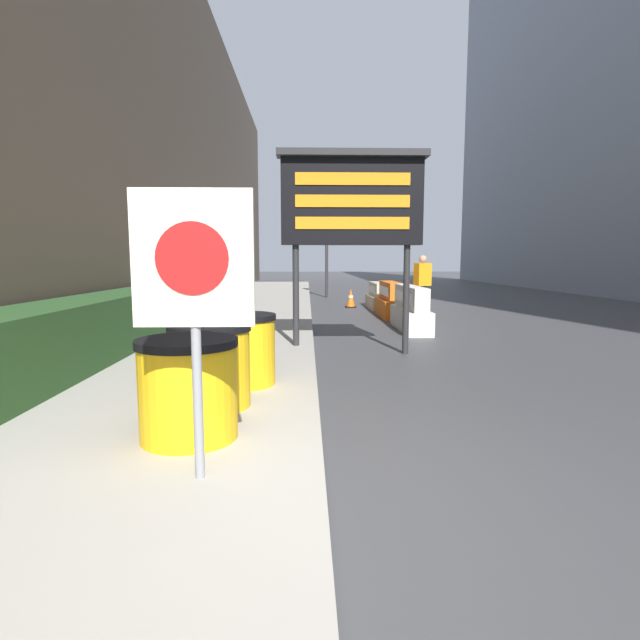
{
  "coord_description": "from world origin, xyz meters",
  "views": [
    {
      "loc": [
        -0.11,
        -2.81,
        1.49
      ],
      "look_at": [
        0.17,
        7.82,
        0.2
      ],
      "focal_mm": 28.0,
      "sensor_mm": 36.0,
      "label": 1
    }
  ],
  "objects": [
    {
      "name": "hedge_strip",
      "position": [
        -3.07,
        4.09,
        0.56
      ],
      "size": [
        0.9,
        7.21,
        0.83
      ],
      "color": "#284C23",
      "rests_on": "sidewalk_left"
    },
    {
      "name": "barrel_drum_middle",
      "position": [
        -1.0,
        1.71,
        0.53
      ],
      "size": [
        0.76,
        0.76,
        0.76
      ],
      "color": "yellow",
      "rests_on": "sidewalk_left"
    },
    {
      "name": "traffic_cone_near",
      "position": [
        1.26,
        12.7,
        0.29
      ],
      "size": [
        0.33,
        0.33,
        0.59
      ],
      "color": "black",
      "rests_on": "ground_plane"
    },
    {
      "name": "barrel_drum_foreground",
      "position": [
        -1.0,
        0.88,
        0.53
      ],
      "size": [
        0.76,
        0.76,
        0.76
      ],
      "color": "yellow",
      "rests_on": "sidewalk_left"
    },
    {
      "name": "sidewalk_left",
      "position": [
        -1.83,
        0.0,
        0.07
      ],
      "size": [
        3.67,
        56.0,
        0.14
      ],
      "color": "#A39E93",
      "rests_on": "ground_plane"
    },
    {
      "name": "building_left_facade",
      "position": [
        -3.87,
        9.8,
        5.4
      ],
      "size": [
        0.4,
        50.4,
        10.8
      ],
      "color": "brown",
      "rests_on": "ground_plane"
    },
    {
      "name": "jersey_barrier_white",
      "position": [
        2.08,
        7.63,
        0.41
      ],
      "size": [
        0.5,
        2.14,
        0.94
      ],
      "color": "silver",
      "rests_on": "ground_plane"
    },
    {
      "name": "traffic_light_near_curb",
      "position": [
        0.68,
        16.85,
        2.6
      ],
      "size": [
        0.28,
        0.45,
        3.57
      ],
      "color": "#2D2D30",
      "rests_on": "ground_plane"
    },
    {
      "name": "message_board",
      "position": [
        0.59,
        4.98,
        2.37
      ],
      "size": [
        2.29,
        0.36,
        3.12
      ],
      "color": "#28282B",
      "rests_on": "ground_plane"
    },
    {
      "name": "traffic_cone_mid",
      "position": [
        2.75,
        10.21,
        0.36
      ],
      "size": [
        0.41,
        0.41,
        0.73
      ],
      "color": "black",
      "rests_on": "ground_plane"
    },
    {
      "name": "ground_plane",
      "position": [
        0.0,
        0.0,
        0.0
      ],
      "size": [
        120.0,
        120.0,
        0.0
      ],
      "primitive_type": "plane",
      "color": "#3F3F42"
    },
    {
      "name": "bare_tree",
      "position": [
        -2.88,
        8.33,
        1.41
      ],
      "size": [
        1.14,
        1.4,
        2.59
      ],
      "color": "#4C3D2D",
      "rests_on": "sidewalk_left"
    },
    {
      "name": "barrel_drum_back",
      "position": [
        -0.82,
        2.54,
        0.53
      ],
      "size": [
        0.76,
        0.76,
        0.76
      ],
      "color": "yellow",
      "rests_on": "sidewalk_left"
    },
    {
      "name": "pedestrian_worker",
      "position": [
        3.06,
        10.79,
        0.95
      ],
      "size": [
        0.49,
        0.4,
        1.61
      ],
      "rotation": [
        0.0,
        0.0,
        0.42
      ],
      "color": "#23283D",
      "rests_on": "ground_plane"
    },
    {
      "name": "warning_sign",
      "position": [
        -0.78,
        0.16,
        1.38
      ],
      "size": [
        0.72,
        0.08,
        1.76
      ],
      "color": "gray",
      "rests_on": "sidewalk_left"
    },
    {
      "name": "jersey_barrier_orange_near",
      "position": [
        2.08,
        10.12,
        0.4
      ],
      "size": [
        0.59,
        1.81,
        0.91
      ],
      "color": "orange",
      "rests_on": "ground_plane"
    },
    {
      "name": "jersey_barrier_cream",
      "position": [
        2.08,
        12.43,
        0.35
      ],
      "size": [
        0.59,
        1.86,
        0.79
      ],
      "color": "beige",
      "rests_on": "ground_plane"
    }
  ]
}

